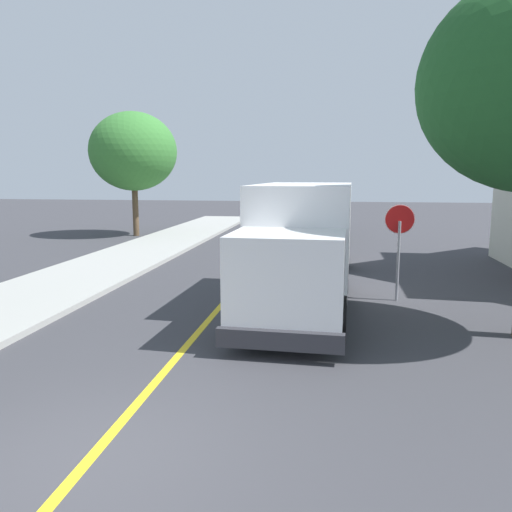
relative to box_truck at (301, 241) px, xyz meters
name	(u,v)px	position (x,y,z in m)	size (l,w,h in m)	color
ground_plane	(90,459)	(-2.11, -7.44, -1.77)	(120.00, 120.00, 0.00)	#38383D
centre_line_yellow	(239,285)	(-2.11, 2.56, -1.76)	(0.16, 56.00, 0.01)	gold
box_truck	(301,241)	(0.00, 0.00, 0.00)	(2.67, 7.26, 3.20)	white
parked_car_near	(324,241)	(0.46, 7.49, -0.97)	(1.82, 4.41, 1.67)	#B7B7BC
parked_car_mid	(321,225)	(0.14, 14.26, -0.97)	(1.97, 4.47, 1.67)	#4C564C
parked_car_far	(317,216)	(-0.26, 19.86, -0.97)	(1.87, 4.43, 1.67)	black
stop_sign	(399,234)	(2.58, 1.31, 0.09)	(0.80, 0.10, 2.65)	gray
street_tree_down_block	(133,152)	(-10.24, 14.46, 2.92)	(4.80, 4.80, 6.86)	brown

